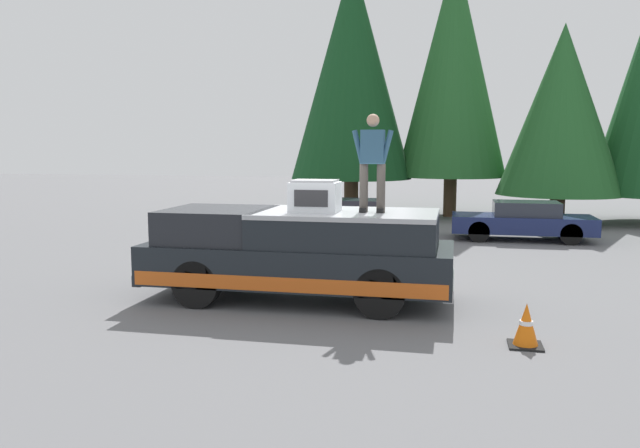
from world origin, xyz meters
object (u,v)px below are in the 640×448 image
(parked_car_navy, at_px, (523,221))
(traffic_cone, at_px, (526,326))
(person_on_truck_bed, at_px, (373,160))
(parked_car_maroon, at_px, (347,218))
(compressor_unit, at_px, (315,196))
(pickup_truck, at_px, (298,253))

(parked_car_navy, xyz_separation_m, traffic_cone, (-10.46, 0.99, -0.29))
(person_on_truck_bed, distance_m, parked_car_maroon, 8.76)
(person_on_truck_bed, bearing_deg, compressor_unit, 97.66)
(pickup_truck, height_order, person_on_truck_bed, person_on_truck_bed)
(compressor_unit, height_order, parked_car_navy, compressor_unit)
(pickup_truck, height_order, compressor_unit, compressor_unit)
(pickup_truck, height_order, parked_car_navy, pickup_truck)
(parked_car_navy, bearing_deg, compressor_unit, 153.29)
(parked_car_maroon, bearing_deg, parked_car_navy, -86.86)
(pickup_truck, bearing_deg, person_on_truck_bed, -91.37)
(person_on_truck_bed, bearing_deg, pickup_truck, 88.63)
(compressor_unit, relative_size, parked_car_maroon, 0.20)
(compressor_unit, distance_m, person_on_truck_bed, 1.18)
(person_on_truck_bed, bearing_deg, parked_car_navy, -21.62)
(compressor_unit, distance_m, traffic_cone, 4.15)
(parked_car_navy, bearing_deg, parked_car_maroon, 93.14)
(pickup_truck, xyz_separation_m, traffic_cone, (-1.87, -3.76, -0.58))
(pickup_truck, height_order, traffic_cone, pickup_truck)
(parked_car_navy, distance_m, traffic_cone, 10.51)
(pickup_truck, relative_size, parked_car_maroon, 1.35)
(compressor_unit, height_order, person_on_truck_bed, person_on_truck_bed)
(person_on_truck_bed, relative_size, parked_car_navy, 0.41)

